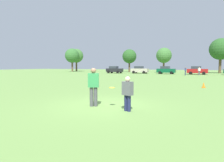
{
  "coord_description": "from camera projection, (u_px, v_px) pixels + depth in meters",
  "views": [
    {
      "loc": [
        3.98,
        -7.98,
        1.87
      ],
      "look_at": [
        0.35,
        0.21,
        1.16
      ],
      "focal_mm": 30.38,
      "sensor_mm": 36.0,
      "label": 1
    }
  ],
  "objects": [
    {
      "name": "parked_car_near_left",
      "position": [
        114.0,
        70.0,
        49.1
      ],
      "size": [
        4.26,
        2.34,
        1.82
      ],
      "color": "black",
      "rests_on": "ground"
    },
    {
      "name": "tree_west_maple",
      "position": [
        72.0,
        56.0,
        62.77
      ],
      "size": [
        4.71,
        4.71,
        7.66
      ],
      "color": "brown",
      "rests_on": "ground"
    },
    {
      "name": "parked_car_center",
      "position": [
        166.0,
        70.0,
        44.41
      ],
      "size": [
        4.26,
        2.34,
        1.82
      ],
      "color": "#0C4C2D",
      "rests_on": "ground"
    },
    {
      "name": "player_thrower",
      "position": [
        93.0,
        85.0,
        8.74
      ],
      "size": [
        0.57,
        0.47,
        1.78
      ],
      "color": "#4C4C51",
      "rests_on": "ground"
    },
    {
      "name": "parked_car_mid_right",
      "position": [
        197.0,
        70.0,
        41.42
      ],
      "size": [
        4.26,
        2.34,
        1.82
      ],
      "color": "maroon",
      "rests_on": "ground"
    },
    {
      "name": "frisbee",
      "position": [
        112.0,
        88.0,
        8.5
      ],
      "size": [
        0.27,
        0.27,
        0.04
      ],
      "color": "yellow"
    },
    {
      "name": "tree_center_elm",
      "position": [
        129.0,
        56.0,
        57.5
      ],
      "size": [
        4.27,
        4.27,
        6.93
      ],
      "color": "brown",
      "rests_on": "ground"
    },
    {
      "name": "ground_plane",
      "position": [
        104.0,
        105.0,
        9.03
      ],
      "size": [
        175.77,
        175.77,
        0.0
      ],
      "primitive_type": "plane",
      "color": "#6B9347"
    },
    {
      "name": "tree_west_oak",
      "position": [
        76.0,
        56.0,
        65.91
      ],
      "size": [
        4.81,
        4.81,
        7.82
      ],
      "color": "brown",
      "rests_on": "ground"
    },
    {
      "name": "bystander_far_jogger",
      "position": [
        199.0,
        71.0,
        38.69
      ],
      "size": [
        0.52,
        0.45,
        1.64
      ],
      "color": "#4C4C51",
      "rests_on": "ground"
    },
    {
      "name": "traffic_cone",
      "position": [
        204.0,
        85.0,
        16.25
      ],
      "size": [
        0.32,
        0.32,
        0.48
      ],
      "color": "#D8590C",
      "rests_on": "ground"
    },
    {
      "name": "player_defender",
      "position": [
        128.0,
        92.0,
        7.8
      ],
      "size": [
        0.49,
        0.38,
        1.44
      ],
      "color": "#1E234C",
      "rests_on": "ground"
    },
    {
      "name": "bystander_sideline_watcher",
      "position": [
        185.0,
        71.0,
        37.68
      ],
      "size": [
        0.27,
        0.46,
        1.65
      ],
      "color": "#1E234C",
      "rests_on": "ground"
    },
    {
      "name": "tree_east_birch",
      "position": [
        164.0,
        55.0,
        53.68
      ],
      "size": [
        4.33,
        4.33,
        7.04
      ],
      "color": "brown",
      "rests_on": "ground"
    },
    {
      "name": "tree_east_oak",
      "position": [
        221.0,
        49.0,
        48.32
      ],
      "size": [
        5.5,
        5.5,
        8.93
      ],
      "color": "brown",
      "rests_on": "ground"
    },
    {
      "name": "parked_car_mid_left",
      "position": [
        140.0,
        70.0,
        47.42
      ],
      "size": [
        4.26,
        2.34,
        1.82
      ],
      "color": "#B7AD99",
      "rests_on": "ground"
    }
  ]
}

